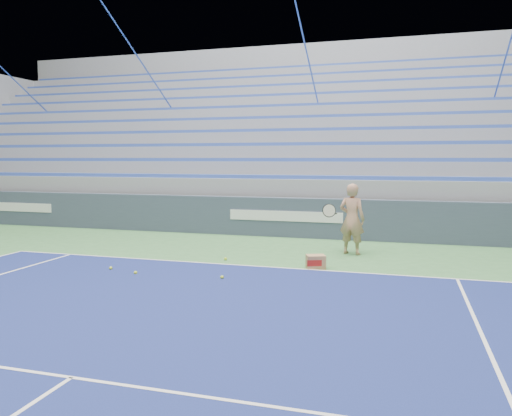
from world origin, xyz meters
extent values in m
cube|color=white|center=(0.00, 11.88, 0.01)|extent=(10.97, 0.05, 0.00)
cube|color=white|center=(0.00, 6.40, 0.01)|extent=(8.23, 0.05, 0.00)
cube|color=#384256|center=(0.00, 15.88, 0.55)|extent=(30.00, 0.30, 1.10)
cube|color=white|center=(-9.00, 15.72, 0.60)|extent=(2.60, 0.02, 0.28)
cube|color=white|center=(0.00, 15.72, 0.60)|extent=(3.20, 0.02, 0.28)
cube|color=gray|center=(0.00, 20.43, 0.55)|extent=(30.00, 8.50, 1.10)
cube|color=gray|center=(0.00, 20.43, 1.35)|extent=(30.00, 8.50, 0.50)
cube|color=#3251B6|center=(0.00, 16.56, 1.66)|extent=(29.60, 0.42, 0.11)
cube|color=gray|center=(0.00, 20.86, 1.85)|extent=(30.00, 7.65, 0.50)
cube|color=#3251B6|center=(0.00, 17.41, 2.16)|extent=(29.60, 0.42, 0.11)
cube|color=gray|center=(0.00, 21.28, 2.35)|extent=(30.00, 6.80, 0.50)
cube|color=#3251B6|center=(0.00, 18.26, 2.66)|extent=(29.60, 0.42, 0.11)
cube|color=gray|center=(0.00, 21.71, 2.85)|extent=(30.00, 5.95, 0.50)
cube|color=#3251B6|center=(0.00, 19.11, 3.16)|extent=(29.60, 0.42, 0.11)
cube|color=gray|center=(0.00, 22.13, 3.35)|extent=(30.00, 5.10, 0.50)
cube|color=#3251B6|center=(0.00, 19.96, 3.66)|extent=(29.60, 0.42, 0.11)
cube|color=gray|center=(0.00, 22.56, 3.85)|extent=(30.00, 4.25, 0.50)
cube|color=#3251B6|center=(0.00, 20.81, 4.15)|extent=(29.60, 0.42, 0.11)
cube|color=gray|center=(0.00, 22.98, 4.35)|extent=(30.00, 3.40, 0.50)
cube|color=#3251B6|center=(0.00, 21.66, 4.65)|extent=(29.60, 0.42, 0.11)
cube|color=gray|center=(0.00, 23.41, 4.85)|extent=(30.00, 2.55, 0.50)
cube|color=#3251B6|center=(0.00, 22.51, 5.15)|extent=(29.60, 0.42, 0.11)
cube|color=gray|center=(0.00, 23.84, 5.35)|extent=(30.00, 1.70, 0.50)
cube|color=#3251B6|center=(0.00, 23.36, 5.65)|extent=(29.60, 0.42, 0.11)
cube|color=gray|center=(0.00, 24.26, 5.85)|extent=(30.00, 0.85, 0.50)
cube|color=#3251B6|center=(0.00, 24.21, 6.15)|extent=(29.60, 0.42, 0.11)
cube|color=gray|center=(0.00, 24.98, 3.65)|extent=(31.00, 0.40, 7.30)
cylinder|color=#355AB9|center=(-12.00, 20.43, 4.60)|extent=(0.05, 8.53, 5.04)
cylinder|color=#355AB9|center=(-6.00, 20.43, 4.60)|extent=(0.05, 8.53, 5.04)
cylinder|color=#355AB9|center=(0.00, 20.43, 4.60)|extent=(0.05, 8.53, 5.04)
cylinder|color=#355AB9|center=(6.00, 20.43, 4.60)|extent=(0.05, 8.53, 5.04)
imported|color=tan|center=(2.02, 13.80, 0.82)|extent=(0.67, 0.53, 1.63)
cylinder|color=black|center=(1.67, 13.55, 0.95)|extent=(0.12, 0.27, 0.08)
cylinder|color=beige|center=(1.57, 13.27, 1.05)|extent=(0.29, 0.16, 0.28)
torus|color=black|center=(1.57, 13.27, 1.05)|extent=(0.31, 0.18, 0.30)
cube|color=#A57A50|center=(1.49, 12.07, 0.14)|extent=(0.44, 0.39, 0.27)
cube|color=#B21E19|center=(1.49, 11.93, 0.14)|extent=(0.27, 0.12, 0.12)
sphere|color=#CCE42E|center=(-0.51, 12.32, 0.03)|extent=(0.07, 0.07, 0.07)
sphere|color=#CCE42E|center=(0.00, 10.71, 0.03)|extent=(0.07, 0.07, 0.07)
sphere|color=#CCE42E|center=(-2.37, 10.80, 0.03)|extent=(0.07, 0.07, 0.07)
sphere|color=#CCE42E|center=(-1.70, 10.60, 0.03)|extent=(0.07, 0.07, 0.07)
camera|label=1|loc=(3.13, 2.33, 2.19)|focal=35.00mm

